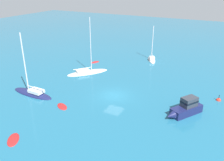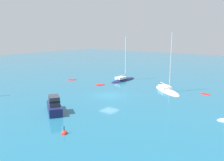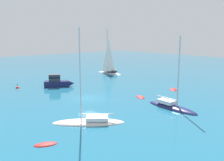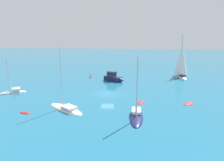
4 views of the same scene
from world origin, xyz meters
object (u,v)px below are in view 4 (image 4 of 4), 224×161
Objects in this scene: channel_buoy at (91,77)px; skiff at (188,104)px; sloop at (13,92)px; dinghy at (25,113)px; sailboat at (136,116)px; powerboat at (113,77)px; tender at (141,103)px; sloop_1 at (181,61)px; yacht at (66,109)px.

skiff is at bearing 137.00° from channel_buoy.
sloop is 6.53× the size of channel_buoy.
dinghy is 11.97m from sloop.
dinghy is at bearing -89.24° from sailboat.
dinghy is 0.82× the size of skiff.
powerboat reaches higher than channel_buoy.
tender reaches higher than skiff.
sloop_1 is at bearing 41.66° from skiff.
sailboat reaches higher than dinghy.
channel_buoy is at bearing -53.06° from yacht.
sloop_1 is 23.43m from channel_buoy.
powerboat is at bearing 51.04° from tender.
sloop_1 is (-16.94, -6.12, 3.11)m from powerboat.
sloop_1 is (-29.16, -26.84, 3.97)m from dinghy.
powerboat reaches higher than tender.
dinghy is 18.79m from tender.
channel_buoy is at bearing 97.37° from skiff.
sailboat is 1.27× the size of sloop.
dinghy is 0.21× the size of yacht.
powerboat is 2.14× the size of tender.
sloop_1 reaches higher than sailboat.
sailboat is at bearing 131.17° from sloop.
yacht is at bearing -99.71° from sailboat.
skiff is (-8.05, 0.05, 0.00)m from tender.
sailboat is 6.37m from tender.
sailboat is 16.89m from dinghy.
sloop is at bearing -111.12° from sailboat.
sailboat is 11.30m from yacht.
sloop is at bearing 108.73° from sloop_1.
channel_buoy is (22.93, 2.72, -3.97)m from sloop_1.
channel_buoy reaches higher than tender.
sailboat is 25.85m from sloop.
yacht is at bearing 40.14° from dinghy.
sloop_1 is at bearing -179.98° from sloop.
dinghy is 24.07m from powerboat.
channel_buoy is (11.64, -18.32, 0.01)m from tender.
sloop reaches higher than dinghy.
dinghy is 39.83m from sloop_1.
dinghy is at bearing -88.43° from powerboat.
tender is at bearing 40.19° from dinghy.
dinghy is (16.88, -0.50, -0.17)m from sailboat.
channel_buoy is at bearing -177.43° from powerboat.
sloop reaches higher than skiff.
sloop is at bearing -118.14° from powerboat.
dinghy is 1.89× the size of channel_buoy.
yacht reaches higher than powerboat.
tender is at bearing 173.45° from sailboat.
sailboat is 0.93× the size of yacht.
sloop is at bearing 5.80° from yacht.
channel_buoy is at bearing -157.70° from sloop.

